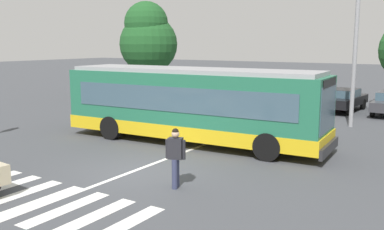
{
  "coord_description": "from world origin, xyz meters",
  "views": [
    {
      "loc": [
        8.64,
        -10.27,
        4.05
      ],
      "look_at": [
        -0.34,
        3.61,
        1.3
      ],
      "focal_mm": 40.37,
      "sensor_mm": 36.0,
      "label": 1
    }
  ],
  "objects_px": {
    "parked_car_red": "(303,95)",
    "city_transit_bus": "(192,104)",
    "twin_arm_street_lamp": "(358,12)",
    "background_tree_left": "(148,38)",
    "parked_car_blue": "(265,93)",
    "parked_car_black": "(343,99)",
    "pedestrian_crossing_street": "(176,155)"
  },
  "relations": [
    {
      "from": "parked_car_blue",
      "to": "background_tree_left",
      "type": "bearing_deg",
      "value": -170.31
    },
    {
      "from": "twin_arm_street_lamp",
      "to": "city_transit_bus",
      "type": "bearing_deg",
      "value": -123.62
    },
    {
      "from": "city_transit_bus",
      "to": "pedestrian_crossing_street",
      "type": "relative_size",
      "value": 6.55
    },
    {
      "from": "pedestrian_crossing_street",
      "to": "parked_car_black",
      "type": "bearing_deg",
      "value": 88.71
    },
    {
      "from": "parked_car_black",
      "to": "background_tree_left",
      "type": "xyz_separation_m",
      "value": [
        -13.92,
        -1.22,
        3.66
      ]
    },
    {
      "from": "pedestrian_crossing_street",
      "to": "parked_car_red",
      "type": "relative_size",
      "value": 0.38
    },
    {
      "from": "background_tree_left",
      "to": "parked_car_black",
      "type": "bearing_deg",
      "value": 5.01
    },
    {
      "from": "parked_car_black",
      "to": "background_tree_left",
      "type": "distance_m",
      "value": 14.44
    },
    {
      "from": "pedestrian_crossing_street",
      "to": "twin_arm_street_lamp",
      "type": "distance_m",
      "value": 13.09
    },
    {
      "from": "background_tree_left",
      "to": "parked_car_red",
      "type": "bearing_deg",
      "value": 7.58
    },
    {
      "from": "city_transit_bus",
      "to": "twin_arm_street_lamp",
      "type": "bearing_deg",
      "value": 56.38
    },
    {
      "from": "pedestrian_crossing_street",
      "to": "parked_car_black",
      "type": "distance_m",
      "value": 16.98
    },
    {
      "from": "parked_car_blue",
      "to": "parked_car_black",
      "type": "bearing_deg",
      "value": -3.02
    },
    {
      "from": "parked_car_blue",
      "to": "parked_car_black",
      "type": "relative_size",
      "value": 0.98
    },
    {
      "from": "pedestrian_crossing_street",
      "to": "parked_car_red",
      "type": "bearing_deg",
      "value": 97.09
    },
    {
      "from": "parked_car_red",
      "to": "background_tree_left",
      "type": "bearing_deg",
      "value": -172.42
    },
    {
      "from": "parked_car_red",
      "to": "twin_arm_street_lamp",
      "type": "bearing_deg",
      "value": -51.18
    },
    {
      "from": "parked_car_black",
      "to": "parked_car_blue",
      "type": "bearing_deg",
      "value": 176.98
    },
    {
      "from": "parked_car_red",
      "to": "background_tree_left",
      "type": "relative_size",
      "value": 0.64
    },
    {
      "from": "city_transit_bus",
      "to": "parked_car_blue",
      "type": "distance_m",
      "value": 12.45
    },
    {
      "from": "parked_car_red",
      "to": "parked_car_black",
      "type": "xyz_separation_m",
      "value": [
        2.53,
        -0.3,
        0.0
      ]
    },
    {
      "from": "twin_arm_street_lamp",
      "to": "background_tree_left",
      "type": "distance_m",
      "value": 16.01
    },
    {
      "from": "parked_car_red",
      "to": "city_transit_bus",
      "type": "bearing_deg",
      "value": -92.63
    },
    {
      "from": "city_transit_bus",
      "to": "parked_car_blue",
      "type": "relative_size",
      "value": 2.49
    },
    {
      "from": "parked_car_blue",
      "to": "background_tree_left",
      "type": "distance_m",
      "value": 9.59
    },
    {
      "from": "pedestrian_crossing_street",
      "to": "twin_arm_street_lamp",
      "type": "relative_size",
      "value": 0.19
    },
    {
      "from": "parked_car_blue",
      "to": "twin_arm_street_lamp",
      "type": "xyz_separation_m",
      "value": [
        6.8,
        -5.14,
        4.77
      ]
    },
    {
      "from": "parked_car_blue",
      "to": "parked_car_red",
      "type": "bearing_deg",
      "value": 0.47
    },
    {
      "from": "pedestrian_crossing_street",
      "to": "parked_car_blue",
      "type": "distance_m",
      "value": 17.9
    },
    {
      "from": "pedestrian_crossing_street",
      "to": "parked_car_black",
      "type": "height_order",
      "value": "pedestrian_crossing_street"
    },
    {
      "from": "pedestrian_crossing_street",
      "to": "city_transit_bus",
      "type": "bearing_deg",
      "value": 118.42
    },
    {
      "from": "parked_car_red",
      "to": "twin_arm_street_lamp",
      "type": "distance_m",
      "value": 8.17
    }
  ]
}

